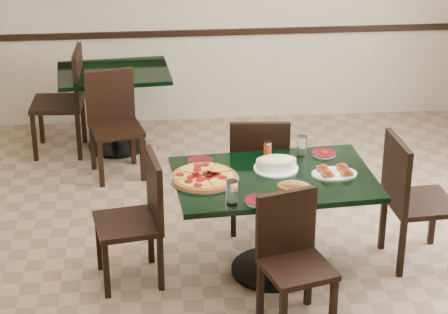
{
  "coord_description": "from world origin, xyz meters",
  "views": [
    {
      "loc": [
        -0.57,
        -5.4,
        3.35
      ],
      "look_at": [
        -0.1,
        0.0,
        0.84
      ],
      "focal_mm": 70.0,
      "sensor_mm": 36.0,
      "label": 1
    }
  ],
  "objects": [
    {
      "name": "pepperoni_pizza",
      "position": [
        -0.24,
        -0.16,
        0.77
      ],
      "size": [
        0.47,
        0.47,
        0.04
      ],
      "rotation": [
        0.0,
        0.0,
        0.28
      ],
      "color": "silver",
      "rests_on": "main_table"
    },
    {
      "name": "back_chair_left",
      "position": [
        -1.33,
        2.07,
        0.55
      ],
      "size": [
        0.48,
        0.48,
        0.98
      ],
      "rotation": [
        0.0,
        0.0,
        -1.62
      ],
      "color": "black",
      "rests_on": "floor"
    },
    {
      "name": "main_table",
      "position": [
        0.23,
        -0.15,
        0.57
      ],
      "size": [
        1.41,
        0.97,
        0.75
      ],
      "rotation": [
        0.0,
        0.0,
        0.08
      ],
      "color": "black",
      "rests_on": "floor"
    },
    {
      "name": "chair_far",
      "position": [
        0.21,
        0.46,
        0.53
      ],
      "size": [
        0.47,
        0.47,
        0.94
      ],
      "rotation": [
        0.0,
        0.0,
        3.06
      ],
      "color": "black",
      "rests_on": "floor"
    },
    {
      "name": "side_plate_far_l",
      "position": [
        -0.25,
        0.13,
        0.76
      ],
      "size": [
        0.18,
        0.18,
        0.02
      ],
      "rotation": [
        0.0,
        0.0,
        -0.06
      ],
      "color": "white",
      "rests_on": "main_table"
    },
    {
      "name": "side_plate_far_r",
      "position": [
        0.64,
        0.18,
        0.76
      ],
      "size": [
        0.18,
        0.18,
        0.03
      ],
      "rotation": [
        0.0,
        0.0,
        0.46
      ],
      "color": "white",
      "rests_on": "main_table"
    },
    {
      "name": "chair_left",
      "position": [
        -0.68,
        -0.15,
        0.51
      ],
      "size": [
        0.5,
        0.5,
        0.92
      ],
      "rotation": [
        0.0,
        0.0,
        -1.4
      ],
      "color": "black",
      "rests_on": "floor"
    },
    {
      "name": "bread_basket",
      "position": [
        0.33,
        -0.41,
        0.79
      ],
      "size": [
        0.25,
        0.2,
        0.09
      ],
      "rotation": [
        0.0,
        0.0,
        -0.25
      ],
      "color": "brown",
      "rests_on": "main_table"
    },
    {
      "name": "napkin_setting",
      "position": [
        0.14,
        -0.51,
        0.75
      ],
      "size": [
        0.18,
        0.18,
        0.01
      ],
      "rotation": [
        0.0,
        0.0,
        0.54
      ],
      "color": "silver",
      "rests_on": "main_table"
    },
    {
      "name": "chair_near",
      "position": [
        0.27,
        -0.71,
        0.49
      ],
      "size": [
        0.51,
        0.51,
        0.87
      ],
      "rotation": [
        0.0,
        0.0,
        0.29
      ],
      "color": "black",
      "rests_on": "floor"
    },
    {
      "name": "water_glass_b",
      "position": [
        -0.09,
        -0.53,
        0.83
      ],
      "size": [
        0.08,
        0.08,
        0.17
      ],
      "primitive_type": "cylinder",
      "color": "white",
      "rests_on": "main_table"
    },
    {
      "name": "lasagna_casserole",
      "position": [
        0.26,
        -0.03,
        0.8
      ],
      "size": [
        0.31,
        0.31,
        0.09
      ],
      "rotation": [
        0.0,
        0.0,
        0.06
      ],
      "color": "white",
      "rests_on": "main_table"
    },
    {
      "name": "room_shell",
      "position": [
        1.02,
        1.73,
        1.17
      ],
      "size": [
        5.5,
        5.5,
        5.5
      ],
      "color": "silver",
      "rests_on": "floor"
    },
    {
      "name": "back_table",
      "position": [
        -0.91,
        2.12,
        0.52
      ],
      "size": [
        1.06,
        0.81,
        0.75
      ],
      "rotation": [
        0.0,
        0.0,
        0.09
      ],
      "color": "black",
      "rests_on": "floor"
    },
    {
      "name": "water_glass_a",
      "position": [
        0.47,
        0.16,
        0.83
      ],
      "size": [
        0.07,
        0.07,
        0.15
      ],
      "primitive_type": "cylinder",
      "color": "white",
      "rests_on": "main_table"
    },
    {
      "name": "back_chair_near",
      "position": [
        -0.91,
        1.61,
        0.51
      ],
      "size": [
        0.51,
        0.51,
        0.9
      ],
      "rotation": [
        0.0,
        0.0,
        0.24
      ],
      "color": "black",
      "rests_on": "floor"
    },
    {
      "name": "side_plate_near",
      "position": [
        0.08,
        -0.5,
        0.76
      ],
      "size": [
        0.18,
        0.18,
        0.02
      ],
      "rotation": [
        0.0,
        0.0,
        -0.19
      ],
      "color": "white",
      "rests_on": "main_table"
    },
    {
      "name": "floor",
      "position": [
        0.0,
        0.0,
        0.0
      ],
      "size": [
        5.5,
        5.5,
        0.0
      ],
      "primitive_type": "plane",
      "color": "#886A4F",
      "rests_on": "ground"
    },
    {
      "name": "chair_right",
      "position": [
        1.21,
        -0.09,
        0.54
      ],
      "size": [
        0.49,
        0.49,
        0.96
      ],
      "rotation": [
        0.0,
        0.0,
        1.66
      ],
      "color": "black",
      "rests_on": "floor"
    },
    {
      "name": "pepper_shaker",
      "position": [
        0.23,
        0.2,
        0.8
      ],
      "size": [
        0.06,
        0.06,
        0.1
      ],
      "color": "#D44D16",
      "rests_on": "main_table"
    },
    {
      "name": "bruschetta_platter",
      "position": [
        0.64,
        -0.16,
        0.77
      ],
      "size": [
        0.32,
        0.22,
        0.05
      ],
      "rotation": [
        0.0,
        0.0,
        0.01
      ],
      "color": "white",
      "rests_on": "main_table"
    }
  ]
}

